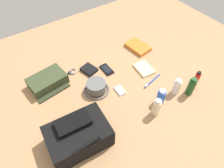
% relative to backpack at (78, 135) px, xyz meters
% --- Properties ---
extents(ground_plane, '(2.64, 2.02, 0.02)m').
position_rel_backpack_xyz_m(ground_plane, '(-0.38, -0.22, -0.09)').
color(ground_plane, '#AD7F54').
rests_on(ground_plane, ground).
extents(backpack, '(0.35, 0.25, 0.17)m').
position_rel_backpack_xyz_m(backpack, '(0.00, 0.00, 0.00)').
color(backpack, black).
rests_on(backpack, ground_plane).
extents(toiletry_pouch, '(0.27, 0.23, 0.08)m').
position_rel_backpack_xyz_m(toiletry_pouch, '(-0.02, -0.50, -0.04)').
color(toiletry_pouch, '#384228').
rests_on(toiletry_pouch, ground_plane).
extents(bucket_hat, '(0.18, 0.18, 0.08)m').
position_rel_backpack_xyz_m(bucket_hat, '(-0.27, -0.26, -0.04)').
color(bucket_hat, '#606060').
rests_on(bucket_hat, ground_plane).
extents(sunscreen_spray, '(0.03, 0.03, 0.15)m').
position_rel_backpack_xyz_m(sunscreen_spray, '(-0.85, 0.09, -0.00)').
color(sunscreen_spray, red).
rests_on(sunscreen_spray, ground_plane).
extents(shampoo_bottle, '(0.05, 0.05, 0.14)m').
position_rel_backpack_xyz_m(shampoo_bottle, '(-0.78, 0.11, -0.00)').
color(shampoo_bottle, '#19471E').
rests_on(shampoo_bottle, ground_plane).
extents(toothpaste_tube, '(0.05, 0.05, 0.13)m').
position_rel_backpack_xyz_m(toothpaste_tube, '(-0.71, 0.05, -0.01)').
color(toothpaste_tube, white).
rests_on(toothpaste_tube, ground_plane).
extents(deodorant_spray, '(0.05, 0.05, 0.12)m').
position_rel_backpack_xyz_m(deodorant_spray, '(-0.57, 0.05, -0.02)').
color(deodorant_spray, blue).
rests_on(deodorant_spray, ground_plane).
extents(lotion_bottle, '(0.05, 0.05, 0.14)m').
position_rel_backpack_xyz_m(lotion_bottle, '(-0.48, 0.10, -0.01)').
color(lotion_bottle, beige).
rests_on(lotion_bottle, ground_plane).
extents(paperback_novel, '(0.15, 0.21, 0.03)m').
position_rel_backpack_xyz_m(paperback_novel, '(-0.80, -0.46, -0.06)').
color(paperback_novel, orange).
rests_on(paperback_novel, ground_plane).
extents(cell_phone, '(0.06, 0.12, 0.01)m').
position_rel_backpack_xyz_m(cell_phone, '(-0.44, -0.39, -0.07)').
color(cell_phone, black).
rests_on(cell_phone, ground_plane).
extents(media_player, '(0.06, 0.09, 0.01)m').
position_rel_backpack_xyz_m(media_player, '(-0.40, -0.17, -0.07)').
color(media_player, '#B7B7BC').
rests_on(media_player, ground_plane).
extents(wristwatch, '(0.07, 0.06, 0.01)m').
position_rel_backpack_xyz_m(wristwatch, '(-0.21, -0.52, -0.07)').
color(wristwatch, '#99999E').
rests_on(wristwatch, ground_plane).
extents(toothbrush, '(0.17, 0.05, 0.02)m').
position_rel_backpack_xyz_m(toothbrush, '(-0.64, -0.11, -0.07)').
color(toothbrush, blue).
rests_on(toothbrush, ground_plane).
extents(wallet, '(0.12, 0.13, 0.02)m').
position_rel_backpack_xyz_m(wallet, '(-0.33, -0.46, -0.06)').
color(wallet, black).
rests_on(wallet, ground_plane).
extents(notepad, '(0.13, 0.16, 0.02)m').
position_rel_backpack_xyz_m(notepad, '(-0.68, -0.24, -0.07)').
color(notepad, beige).
rests_on(notepad, ground_plane).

